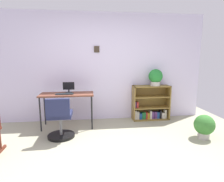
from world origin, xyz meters
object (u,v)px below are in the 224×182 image
Objects in this scene: keyboard at (65,94)px; office_chair at (60,121)px; monitor at (69,87)px; bookshelf_low at (150,105)px; potted_plant_on_shelf at (156,77)px; potted_plant_floor at (204,126)px; desk at (67,97)px.

keyboard is 0.68m from office_chair.
keyboard is (-0.07, -0.18, -0.11)m from monitor.
potted_plant_on_shelf is (0.10, -0.05, 0.70)m from bookshelf_low.
bookshelf_low is 1.97× the size of potted_plant_floor.
monitor reaches higher than desk.
potted_plant_on_shelf is at bearing 6.74° from desk.
monitor is 0.54× the size of potted_plant_floor.
keyboard is (-0.04, -0.08, 0.07)m from desk.
desk is 2.49× the size of potted_plant_floor.
potted_plant_on_shelf is at bearing 3.96° from monitor.
potted_plant_floor is (2.69, -0.88, -0.51)m from keyboard.
office_chair is at bearing -156.12° from bookshelf_low.
bookshelf_low is (1.96, 0.20, -0.51)m from monitor.
keyboard is at bearing -115.69° from desk.
keyboard is 2.17m from potted_plant_on_shelf.
potted_plant_floor is at bearing -62.42° from bookshelf_low.
monitor is 2.07m from potted_plant_on_shelf.
desk is 2.04m from bookshelf_low.
potted_plant_on_shelf is (2.13, 0.33, 0.30)m from keyboard.
keyboard is 2.10m from bookshelf_low.
desk reaches higher than potted_plant_floor.
bookshelf_low reaches higher than desk.
office_chair is at bearing -98.77° from monitor.
monitor is 0.28× the size of bookshelf_low.
potted_plant_floor is (2.72, -0.34, -0.10)m from office_chair.
potted_plant_floor is at bearing -19.89° from desk.
bookshelf_low reaches higher than potted_plant_floor.
office_chair reaches higher than desk.
bookshelf_low is 2.25× the size of potted_plant_on_shelf.
desk is 0.11m from keyboard.
bookshelf_low is at bearing 8.61° from desk.
office_chair is 1.77× the size of potted_plant_floor.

